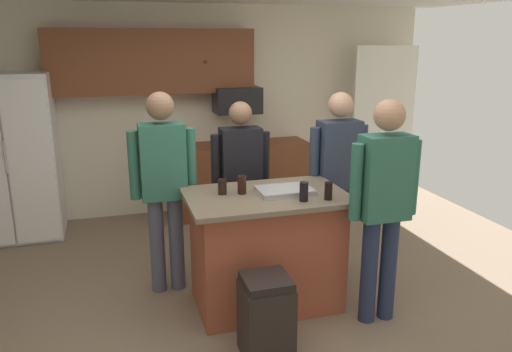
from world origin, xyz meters
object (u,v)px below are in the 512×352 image
at_px(trash_bin, 266,317).
at_px(glass_stout_tall, 222,187).
at_px(microwave_over_range, 237,100).
at_px(person_elder_center, 164,179).
at_px(kitchen_island, 266,249).
at_px(refrigerator, 12,157).
at_px(glass_short_whisky, 242,185).
at_px(person_guest_right, 384,197).
at_px(person_guest_left, 241,175).
at_px(serving_tray, 285,191).
at_px(tumbler_amber, 304,192).
at_px(glass_dark_ale, 328,191).
at_px(person_host_foreground, 338,171).

bearing_deg(trash_bin, glass_stout_tall, 98.41).
xyz_separation_m(microwave_over_range, person_elder_center, (-1.13, -1.88, -0.42)).
bearing_deg(kitchen_island, refrigerator, 134.68).
relative_size(refrigerator, glass_short_whisky, 12.16).
distance_m(person_guest_right, glass_short_whisky, 1.11).
bearing_deg(microwave_over_range, glass_short_whisky, -103.58).
xyz_separation_m(person_guest_left, serving_tray, (0.16, -0.78, 0.06)).
height_order(tumbler_amber, trash_bin, tumbler_amber).
bearing_deg(kitchen_island, glass_short_whisky, 159.24).
xyz_separation_m(kitchen_island, tumbler_amber, (0.22, -0.25, 0.56)).
height_order(kitchen_island, trash_bin, kitchen_island).
bearing_deg(glass_dark_ale, microwave_over_range, 91.09).
relative_size(microwave_over_range, glass_dark_ale, 4.03).
bearing_deg(person_guest_left, refrigerator, -124.64).
xyz_separation_m(person_elder_center, person_guest_right, (1.54, -0.98, -0.00)).
xyz_separation_m(person_guest_right, glass_stout_tall, (-1.12, 0.59, 0.01)).
height_order(glass_stout_tall, serving_tray, glass_stout_tall).
bearing_deg(refrigerator, person_host_foreground, -30.83).
bearing_deg(trash_bin, glass_dark_ale, 34.05).
bearing_deg(glass_dark_ale, glass_stout_tall, 154.14).
bearing_deg(person_elder_center, glass_dark_ale, 0.16).
distance_m(person_elder_center, glass_dark_ale, 1.41).
height_order(person_guest_right, glass_stout_tall, person_guest_right).
distance_m(microwave_over_range, kitchen_island, 2.59).
bearing_deg(kitchen_island, tumbler_amber, -48.14).
distance_m(glass_stout_tall, tumbler_amber, 0.66).
xyz_separation_m(kitchen_island, person_guest_right, (0.78, -0.48, 0.54)).
xyz_separation_m(person_guest_left, glass_stout_tall, (-0.33, -0.67, 0.10)).
distance_m(refrigerator, glass_short_whisky, 2.99).
height_order(kitchen_island, glass_dark_ale, glass_dark_ale).
distance_m(refrigerator, glass_dark_ale, 3.66).
xyz_separation_m(refrigerator, kitchen_island, (2.23, -2.26, -0.42)).
xyz_separation_m(glass_stout_tall, glass_short_whisky, (0.15, -0.03, 0.01)).
relative_size(kitchen_island, glass_stout_tall, 10.39).
bearing_deg(kitchen_island, trash_bin, -107.64).
xyz_separation_m(tumbler_amber, serving_tray, (-0.07, 0.23, -0.05)).
bearing_deg(glass_short_whisky, person_host_foreground, 19.33).
bearing_deg(refrigerator, kitchen_island, -45.32).
bearing_deg(serving_tray, glass_dark_ale, -43.17).
bearing_deg(person_guest_left, kitchen_island, 0.00).
bearing_deg(kitchen_island, person_guest_left, 90.86).
bearing_deg(person_elder_center, tumbler_amber, -4.05).
xyz_separation_m(kitchen_island, trash_bin, (-0.22, -0.70, -0.19)).
height_order(person_guest_left, glass_stout_tall, person_guest_left).
xyz_separation_m(glass_dark_ale, trash_bin, (-0.64, -0.43, -0.75)).
relative_size(tumbler_amber, trash_bin, 0.25).
relative_size(glass_stout_tall, glass_dark_ale, 0.90).
bearing_deg(glass_stout_tall, glass_dark_ale, -25.86).
xyz_separation_m(kitchen_island, person_elder_center, (-0.77, 0.50, 0.54)).
distance_m(serving_tray, trash_bin, 1.05).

